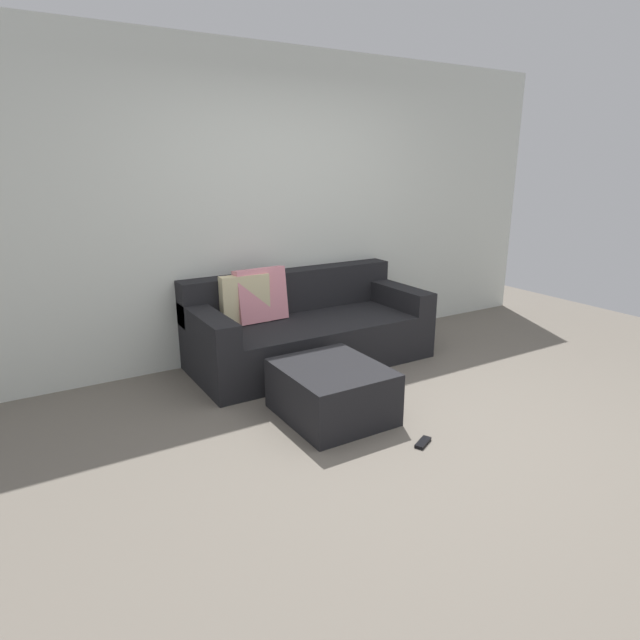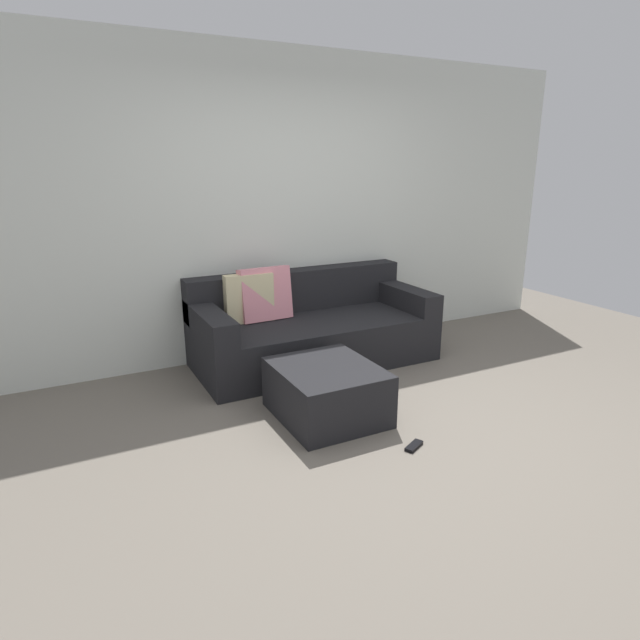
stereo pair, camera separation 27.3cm
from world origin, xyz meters
The scene contains 5 objects.
ground_plane centered at (0.00, 0.00, 0.00)m, with size 8.20×8.20×0.00m, color #6B6359.
wall_back centered at (0.00, 2.07, 1.36)m, with size 6.31×0.10×2.71m, color silver.
couch_sectional centered at (0.04, 1.61, 0.30)m, with size 2.11×0.94×0.87m.
ottoman centered at (-0.36, 0.55, 0.19)m, with size 0.68×0.78×0.38m, color black.
remote_near_ottoman centered at (-0.07, -0.10, 0.01)m, with size 0.15×0.06×0.02m, color black.
Camera 2 is at (-2.00, -2.52, 1.75)m, focal length 29.99 mm.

